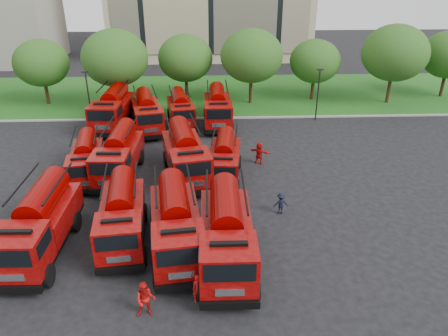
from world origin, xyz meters
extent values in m
plane|color=black|center=(0.00, 0.00, 0.00)|extent=(140.00, 140.00, 0.00)
cube|color=#1B5015|center=(0.00, 26.00, 0.06)|extent=(70.00, 16.00, 0.12)
cube|color=gray|center=(0.00, 17.90, 0.07)|extent=(70.00, 0.30, 0.14)
cylinder|color=#382314|center=(-16.00, 23.00, 1.19)|extent=(0.36, 0.36, 2.38)
ellipsoid|color=#1F4714|center=(-16.00, 23.00, 4.56)|extent=(5.71, 5.71, 4.86)
cylinder|color=#382314|center=(-8.00, 21.50, 1.40)|extent=(0.36, 0.36, 2.80)
ellipsoid|color=#1F4714|center=(-8.00, 21.50, 5.36)|extent=(6.72, 6.72, 5.71)
cylinder|color=#382314|center=(-1.00, 24.00, 1.22)|extent=(0.36, 0.36, 2.45)
ellipsoid|color=#1F4714|center=(-1.00, 24.00, 4.69)|extent=(5.88, 5.88, 5.00)
cylinder|color=#382314|center=(6.00, 22.50, 1.36)|extent=(0.36, 0.36, 2.73)
ellipsoid|color=#1F4714|center=(6.00, 22.50, 5.23)|extent=(6.55, 6.55, 5.57)
cylinder|color=#382314|center=(13.00, 23.50, 1.14)|extent=(0.36, 0.36, 2.27)
ellipsoid|color=#1F4714|center=(13.00, 23.50, 4.36)|extent=(5.46, 5.46, 4.64)
cylinder|color=#382314|center=(21.00, 22.00, 1.43)|extent=(0.36, 0.36, 2.87)
ellipsoid|color=#1F4714|center=(21.00, 22.00, 5.49)|extent=(6.89, 6.89, 5.85)
cylinder|color=#382314|center=(28.00, 24.00, 1.26)|extent=(0.36, 0.36, 2.52)
cylinder|color=black|center=(-10.00, 17.20, 2.50)|extent=(0.14, 0.14, 5.00)
cube|color=black|center=(-10.00, 17.20, 5.05)|extent=(0.60, 0.25, 0.12)
cylinder|color=black|center=(12.00, 17.20, 2.50)|extent=(0.14, 0.14, 5.00)
cube|color=black|center=(12.00, 17.20, 5.05)|extent=(0.60, 0.25, 0.12)
cube|color=black|center=(-8.08, -3.03, 0.72)|extent=(2.71, 7.76, 0.33)
cube|color=black|center=(-8.17, -6.93, 0.66)|extent=(2.76, 0.34, 0.39)
cube|color=maroon|center=(-8.14, -5.67, 1.95)|extent=(2.75, 2.48, 2.15)
cube|color=black|center=(-8.17, -6.90, 2.45)|extent=(2.31, 0.11, 0.94)
cube|color=maroon|center=(-8.05, -1.82, 1.60)|extent=(2.82, 5.12, 1.43)
cylinder|color=#640000|center=(-8.05, -1.82, 2.76)|extent=(1.76, 4.66, 1.65)
cylinder|color=black|center=(-6.88, -5.92, 0.61)|extent=(0.41, 1.22, 1.21)
cylinder|color=black|center=(-9.30, -1.02, 0.61)|extent=(0.41, 1.22, 1.21)
cylinder|color=black|center=(-6.77, -1.08, 0.61)|extent=(0.41, 1.22, 1.21)
cube|color=black|center=(-3.73, -2.06, 0.65)|extent=(3.07, 7.21, 0.30)
cube|color=black|center=(-3.34, -5.58, 0.60)|extent=(2.51, 0.53, 0.35)
cube|color=maroon|center=(-3.47, -4.44, 1.77)|extent=(2.68, 2.46, 1.95)
cube|color=black|center=(-3.34, -5.55, 2.22)|extent=(2.09, 0.28, 0.85)
cube|color=maroon|center=(-3.86, -0.97, 1.45)|extent=(2.95, 4.84, 1.30)
cylinder|color=#640000|center=(-3.86, -0.97, 2.51)|extent=(1.96, 4.34, 1.50)
cylinder|color=black|center=(-4.59, -4.77, 0.55)|extent=(0.47, 1.13, 1.10)
cylinder|color=black|center=(-2.30, -4.51, 0.55)|extent=(0.47, 1.13, 1.10)
cylinder|color=black|center=(-5.08, -0.40, 0.55)|extent=(0.47, 1.13, 1.10)
cylinder|color=black|center=(-2.79, -0.14, 0.55)|extent=(0.47, 1.13, 1.10)
cube|color=black|center=(-0.55, -3.25, 0.70)|extent=(3.38, 7.74, 0.32)
cube|color=black|center=(-0.08, -7.02, 0.64)|extent=(2.69, 0.60, 0.37)
cube|color=maroon|center=(-0.23, -5.80, 1.90)|extent=(2.90, 2.66, 2.09)
cube|color=black|center=(-0.08, -6.99, 2.38)|extent=(2.24, 0.33, 0.91)
cube|color=maroon|center=(-0.70, -2.09, 1.55)|extent=(3.22, 5.21, 1.39)
cylinder|color=#640000|center=(-0.70, -2.09, 2.69)|extent=(2.15, 4.66, 1.61)
cylinder|color=black|center=(-1.43, -6.17, 0.59)|extent=(0.52, 1.22, 1.18)
cylinder|color=black|center=(1.01, -5.86, 0.59)|extent=(0.52, 1.22, 1.18)
cylinder|color=black|center=(-2.01, -1.49, 0.59)|extent=(0.52, 1.22, 1.18)
cylinder|color=black|center=(0.43, -1.19, 0.59)|extent=(0.52, 1.22, 1.18)
cube|color=black|center=(2.17, -4.40, 0.72)|extent=(2.61, 7.81, 0.33)
cube|color=black|center=(2.15, -8.35, 0.67)|extent=(2.79, 0.30, 0.39)
cube|color=maroon|center=(2.15, -7.07, 1.98)|extent=(2.74, 2.47, 2.17)
cube|color=black|center=(2.15, -8.31, 2.48)|extent=(2.34, 0.07, 0.95)
cube|color=maroon|center=(2.18, -3.17, 1.61)|extent=(2.76, 5.14, 1.45)
cylinder|color=#640000|center=(2.18, -3.17, 2.80)|extent=(1.70, 4.69, 1.67)
cylinder|color=black|center=(0.87, -7.28, 0.61)|extent=(0.40, 1.23, 1.22)
cylinder|color=black|center=(3.43, -7.30, 0.61)|extent=(0.40, 1.23, 1.22)
cylinder|color=black|center=(0.90, -2.38, 0.61)|extent=(0.40, 1.23, 1.22)
cylinder|color=black|center=(3.46, -2.40, 0.61)|extent=(0.40, 1.23, 1.22)
cube|color=black|center=(-7.68, 5.84, 0.58)|extent=(3.01, 6.49, 0.27)
cube|color=black|center=(-7.18, 2.71, 0.53)|extent=(2.24, 0.57, 0.31)
cube|color=maroon|center=(-7.35, 3.73, 1.58)|extent=(2.47, 2.28, 1.74)
cube|color=black|center=(-7.19, 2.74, 1.98)|extent=(1.86, 0.34, 0.76)
cube|color=maroon|center=(-7.84, 6.81, 1.29)|extent=(2.80, 4.40, 1.16)
cylinder|color=#640000|center=(-7.84, 6.81, 2.24)|extent=(1.91, 3.91, 1.34)
cylinder|color=black|center=(-8.33, 3.39, 0.49)|extent=(0.46, 1.02, 0.98)
cylinder|color=black|center=(-6.31, 3.71, 0.49)|extent=(0.46, 1.02, 0.98)
cylinder|color=black|center=(-8.95, 7.26, 0.49)|extent=(0.46, 1.02, 0.98)
cylinder|color=black|center=(-6.92, 7.59, 0.49)|extent=(0.46, 1.02, 0.98)
cube|color=black|center=(-5.32, 6.11, 0.67)|extent=(2.70, 7.31, 0.31)
cube|color=black|center=(-5.49, 2.45, 0.62)|extent=(2.58, 0.38, 0.36)
cube|color=maroon|center=(-5.44, 3.64, 1.83)|extent=(2.63, 2.38, 2.01)
cube|color=black|center=(-5.49, 2.49, 2.29)|extent=(2.16, 0.15, 0.88)
cube|color=maroon|center=(-5.27, 7.24, 1.49)|extent=(2.74, 4.85, 1.34)
cylinder|color=#640000|center=(-5.27, 7.24, 2.59)|extent=(1.74, 4.39, 1.54)
cylinder|color=black|center=(-6.63, 3.49, 0.57)|extent=(0.41, 1.15, 1.13)
cylinder|color=black|center=(-4.26, 3.38, 0.57)|extent=(0.41, 1.15, 1.13)
cylinder|color=black|center=(-6.42, 8.01, 0.57)|extent=(0.41, 1.15, 1.13)
cylinder|color=black|center=(-4.05, 7.90, 0.57)|extent=(0.41, 1.15, 1.13)
cube|color=black|center=(-0.39, 5.73, 0.71)|extent=(3.89, 7.95, 0.33)
cube|color=black|center=(0.34, 1.94, 0.65)|extent=(2.72, 0.78, 0.38)
cube|color=maroon|center=(0.10, 3.17, 1.93)|extent=(3.07, 2.85, 2.12)
cube|color=black|center=(0.33, 1.97, 2.42)|extent=(2.25, 0.48, 0.92)
cube|color=maroon|center=(-0.61, 6.91, 1.58)|extent=(3.56, 5.42, 1.41)
cylinder|color=#640000|center=(-0.61, 6.91, 2.73)|extent=(2.46, 4.79, 1.63)
cylinder|color=black|center=(-1.09, 2.72, 0.60)|extent=(0.60, 1.25, 1.20)
cylinder|color=black|center=(1.37, 3.19, 0.60)|extent=(0.60, 1.25, 1.20)
cylinder|color=black|center=(-1.99, 7.42, 0.60)|extent=(0.60, 1.25, 1.20)
cylinder|color=black|center=(0.47, 7.89, 0.60)|extent=(0.60, 1.25, 1.20)
cube|color=black|center=(2.43, 5.42, 0.59)|extent=(2.72, 6.54, 0.27)
cube|color=black|center=(2.11, 2.21, 0.55)|extent=(2.28, 0.45, 0.32)
cube|color=maroon|center=(2.21, 3.25, 1.61)|extent=(2.42, 2.21, 1.77)
cube|color=black|center=(2.11, 2.23, 2.02)|extent=(1.90, 0.24, 0.77)
cube|color=maroon|center=(2.53, 6.41, 1.32)|extent=(2.64, 4.38, 1.18)
cylinder|color=#640000|center=(2.53, 6.41, 2.28)|extent=(1.74, 3.94, 1.36)
cylinder|color=black|center=(1.15, 3.17, 0.50)|extent=(0.42, 1.03, 1.00)
cylinder|color=black|center=(3.23, 2.96, 0.50)|extent=(0.42, 1.03, 1.00)
cylinder|color=black|center=(1.56, 7.15, 0.50)|extent=(0.42, 1.03, 1.00)
cylinder|color=black|center=(3.64, 6.94, 0.50)|extent=(0.42, 1.03, 1.00)
cube|color=black|center=(-7.65, 16.29, 0.71)|extent=(2.99, 7.78, 0.33)
cube|color=black|center=(-7.89, 12.43, 0.65)|extent=(2.74, 0.45, 0.38)
cube|color=maroon|center=(-7.81, 13.68, 1.94)|extent=(2.82, 2.56, 2.13)
cube|color=black|center=(-7.89, 12.46, 2.43)|extent=(2.29, 0.20, 0.93)
cube|color=maroon|center=(-7.57, 17.49, 1.58)|extent=(2.99, 5.18, 1.42)
cylinder|color=#640000|center=(-7.57, 17.49, 2.74)|extent=(1.92, 4.68, 1.64)
cylinder|color=black|center=(-9.08, 13.54, 0.60)|extent=(0.46, 1.22, 1.20)
cylinder|color=black|center=(-6.58, 13.38, 0.60)|extent=(0.46, 1.22, 1.20)
cylinder|color=black|center=(-8.78, 18.33, 0.60)|extent=(0.46, 1.22, 1.20)
cylinder|color=black|center=(-6.27, 18.17, 0.60)|extent=(0.46, 1.22, 1.20)
cube|color=black|center=(-4.33, 15.35, 0.65)|extent=(3.68, 7.28, 0.30)
cube|color=black|center=(-3.60, 11.90, 0.60)|extent=(2.48, 0.76, 0.35)
cube|color=maroon|center=(-3.83, 13.02, 1.76)|extent=(2.83, 2.64, 1.94)
cube|color=black|center=(-3.60, 11.93, 2.21)|extent=(2.05, 0.48, 0.84)
cube|color=maroon|center=(-4.55, 16.42, 1.44)|extent=(3.33, 4.97, 1.29)
cylinder|color=#640000|center=(-4.55, 16.42, 2.50)|extent=(2.32, 4.39, 1.49)
cylinder|color=black|center=(-4.91, 12.59, 0.55)|extent=(0.57, 1.14, 1.09)
cylinder|color=black|center=(-2.67, 13.06, 0.55)|extent=(0.57, 1.14, 1.09)
cylinder|color=black|center=(-5.82, 16.87, 0.55)|extent=(0.57, 1.14, 1.09)
cylinder|color=black|center=(-3.58, 17.34, 0.55)|extent=(0.57, 1.14, 1.09)
cube|color=black|center=(-1.29, 16.71, 0.58)|extent=(2.97, 6.50, 0.27)
cube|color=black|center=(-0.82, 13.57, 0.54)|extent=(2.25, 0.55, 0.31)
cube|color=maroon|center=(-0.97, 14.58, 1.59)|extent=(2.46, 2.27, 1.75)
cube|color=black|center=(-0.82, 13.59, 1.99)|extent=(1.87, 0.32, 0.76)
cube|color=maroon|center=(-1.43, 17.68, 1.30)|extent=(2.78, 4.40, 1.16)
cylinder|color=#640000|center=(-1.43, 17.68, 2.25)|extent=(1.89, 3.92, 1.34)
cylinder|color=black|center=(-1.96, 14.25, 0.49)|extent=(0.46, 1.02, 0.98)
cylinder|color=black|center=(0.08, 14.56, 0.49)|extent=(0.46, 1.02, 0.98)
cylinder|color=black|center=(-2.55, 18.15, 0.49)|extent=(0.46, 1.02, 0.98)
cylinder|color=black|center=(-0.51, 18.45, 0.49)|extent=(0.46, 1.02, 0.98)
cube|color=black|center=(2.26, 16.45, 0.66)|extent=(2.37, 7.14, 0.31)
cube|color=black|center=(2.28, 12.83, 0.61)|extent=(2.55, 0.27, 0.36)
cube|color=maroon|center=(2.27, 14.00, 1.81)|extent=(2.50, 2.25, 1.99)
cube|color=black|center=(2.28, 12.86, 2.27)|extent=(2.14, 0.06, 0.87)
cube|color=maroon|center=(2.26, 17.57, 1.48)|extent=(2.51, 4.69, 1.32)
cylinder|color=#640000|center=(2.26, 17.57, 2.56)|extent=(1.54, 4.28, 1.53)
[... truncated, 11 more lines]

